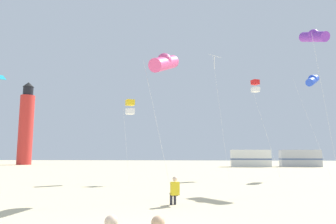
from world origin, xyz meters
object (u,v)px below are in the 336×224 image
Objects in this scene: kite_tube_rainbow at (164,63)px; kite_tube_violet at (314,36)px; kite_tube_blue at (312,80)px; lighthouse_distant at (26,126)px; kite_flyer_standing at (174,190)px; kite_box_gold at (130,107)px; kite_diamond_white at (215,61)px; rv_van_white at (250,158)px; rv_van_silver at (300,158)px; kite_box_scarlet at (255,86)px.

kite_tube_violet is at bearing 31.84° from kite_tube_rainbow.
kite_tube_violet is at bearing -108.36° from kite_tube_blue.
lighthouse_distant reaches higher than kite_tube_blue.
lighthouse_distant is (-33.38, 47.43, 7.22)m from kite_flyer_standing.
kite_box_gold is at bearing -51.31° from lighthouse_distant.
kite_diamond_white reaches higher than kite_tube_blue.
rv_van_silver is at bearing 9.44° from rv_van_white.
kite_tube_violet is at bearing -89.39° from rv_van_white.
kite_diamond_white is at bearing 27.73° from kite_box_gold.
kite_tube_blue is 1.45× the size of rv_van_silver.
kite_diamond_white is 28.54m from rv_van_white.
kite_tube_blue is at bearing -142.73° from kite_flyer_standing.
kite_tube_violet is 1.66× the size of rv_van_silver.
lighthouse_distant reaches higher than kite_tube_violet.
kite_flyer_standing is at bearing -101.65° from rv_van_white.
kite_tube_blue is 0.57× the size of lighthouse_distant.
kite_tube_blue is 1.51× the size of kite_box_gold.
kite_diamond_white is 9.09m from kite_box_gold.
kite_tube_blue reaches higher than kite_tube_rainbow.
kite_tube_violet is 57.51m from lighthouse_distant.
kite_diamond_white is at bearing -117.54° from kite_flyer_standing.
lighthouse_distant is at bearing 137.74° from kite_diamond_white.
lighthouse_distant is at bearing 128.69° from kite_box_gold.
rv_van_white is (7.21, 26.11, -8.99)m from kite_diamond_white.
kite_tube_violet is 1.73× the size of kite_box_gold.
rv_van_silver is (11.71, 25.39, -7.00)m from kite_box_scarlet.
kite_tube_violet reaches higher than kite_tube_rainbow.
rv_van_white is at bearing -120.86° from kite_flyer_standing.
kite_tube_rainbow is 1.14× the size of rv_van_white.
kite_box_gold is at bearing 113.02° from kite_tube_rainbow.
kite_tube_rainbow is 1.18× the size of kite_box_gold.
kite_box_scarlet is (6.49, 16.49, 7.78)m from kite_flyer_standing.
kite_tube_violet is (9.81, 6.09, 3.44)m from kite_tube_rainbow.
kite_box_gold is (-6.91, -3.63, -4.66)m from kite_diamond_white.
kite_diamond_white is 1.70× the size of rv_van_white.
kite_diamond_white is 1.76× the size of kite_box_gold.
kite_tube_rainbow is at bearing -117.48° from kite_box_scarlet.
kite_flyer_standing is 0.11× the size of kite_tube_violet.
rv_van_silver is (9.09, 33.11, -8.78)m from kite_tube_violet.
kite_flyer_standing is at bearing -111.50° from kite_box_scarlet.
kite_flyer_standing is at bearing -75.55° from kite_tube_rainbow.
kite_tube_rainbow is 1.14× the size of rv_van_silver.
kite_flyer_standing is at bearing -100.30° from kite_diamond_white.
kite_box_scarlet is at bearing -95.97° from rv_van_white.
kite_box_scarlet is 0.53× the size of lighthouse_distant.
rv_van_white is at bearing 94.08° from kite_tube_blue.
kite_box_gold is (-15.87, -5.27, -3.09)m from kite_tube_blue.
lighthouse_distant is 52.29m from rv_van_silver.
kite_tube_blue is at bearing 47.91° from kite_tube_rainbow.
kite_tube_rainbow is 18.49m from kite_tube_blue.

